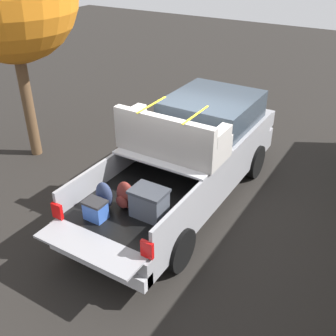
# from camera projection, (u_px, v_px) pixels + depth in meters

# --- Properties ---
(ground_plane) EXTENTS (40.00, 40.00, 0.00)m
(ground_plane) POSITION_uv_depth(u_px,v_px,m) (183.00, 200.00, 8.55)
(ground_plane) COLOR black
(pickup_truck) EXTENTS (6.05, 2.06, 2.23)m
(pickup_truck) POSITION_uv_depth(u_px,v_px,m) (192.00, 153.00, 8.33)
(pickup_truck) COLOR gray
(pickup_truck) RESTS_ON ground_plane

